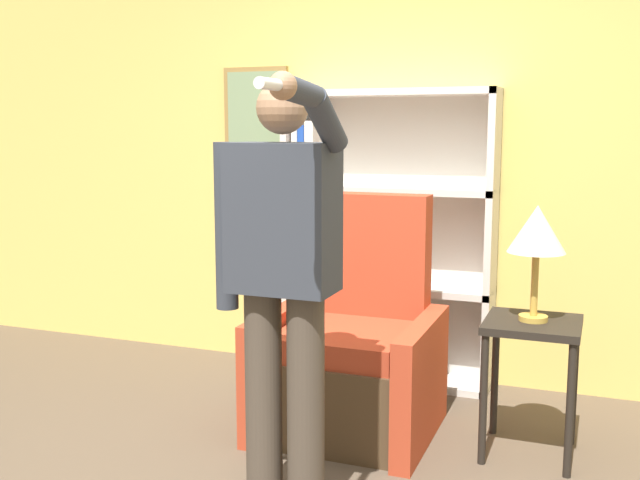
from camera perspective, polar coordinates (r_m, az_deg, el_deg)
wall_back at (r=4.60m, az=6.96°, el=6.81°), size 8.00×0.11×2.80m
bookcase at (r=4.55m, az=4.05°, el=0.17°), size 1.27×0.28×1.76m
armchair at (r=3.89m, az=2.50°, el=-8.89°), size 0.85×0.80×1.19m
person_standing at (r=2.92m, az=-2.93°, el=-2.55°), size 0.56×0.78×1.71m
side_table at (r=3.66m, az=15.84°, el=-7.79°), size 0.43×0.43×0.65m
table_lamp at (r=3.55m, az=16.20°, el=0.55°), size 0.27×0.27×0.54m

